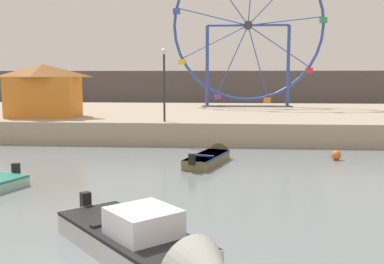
{
  "coord_description": "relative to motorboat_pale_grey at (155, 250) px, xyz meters",
  "views": [
    {
      "loc": [
        1.95,
        -7.92,
        3.85
      ],
      "look_at": [
        0.53,
        10.4,
        1.53
      ],
      "focal_mm": 41.98,
      "sensor_mm": 36.0,
      "label": 1
    }
  ],
  "objects": [
    {
      "name": "carnival_booth_orange_canopy",
      "position": [
        -10.0,
        18.66,
        2.63
      ],
      "size": [
        4.63,
        2.93,
        3.29
      ],
      "rotation": [
        0.0,
        0.0,
        0.03
      ],
      "color": "orange",
      "rests_on": "quay_promenade"
    },
    {
      "name": "ferris_wheel_blue_frame",
      "position": [
        3.08,
        29.14,
        7.36
      ],
      "size": [
        12.48,
        1.2,
        12.83
      ],
      "color": "#334CA8",
      "rests_on": "quay_promenade"
    },
    {
      "name": "distant_town_skyline",
      "position": [
        -0.54,
        44.85,
        1.85
      ],
      "size": [
        140.0,
        3.0,
        4.4
      ],
      "primitive_type": "cube",
      "color": "#564C47",
      "rests_on": "ground_plane"
    },
    {
      "name": "promenade_lamp_near",
      "position": [
        -2.1,
        16.45,
        3.56
      ],
      "size": [
        0.32,
        0.32,
        4.05
      ],
      "color": "#2D2D33",
      "rests_on": "quay_promenade"
    },
    {
      "name": "motorboat_pale_grey",
      "position": [
        0.0,
        0.0,
        0.0
      ],
      "size": [
        4.84,
        5.1,
        1.58
      ],
      "rotation": [
        0.0,
        0.0,
        5.45
      ],
      "color": "silver",
      "rests_on": "ground_plane"
    },
    {
      "name": "quay_promenade",
      "position": [
        -0.54,
        24.7,
        0.28
      ],
      "size": [
        110.0,
        18.46,
        1.27
      ],
      "primitive_type": "cube",
      "color": "tan",
      "rests_on": "ground_plane"
    },
    {
      "name": "mooring_buoy_orange",
      "position": [
        6.43,
        12.14,
        -0.13
      ],
      "size": [
        0.44,
        0.44,
        0.44
      ],
      "primitive_type": "sphere",
      "color": "orange",
      "rests_on": "ground_plane"
    },
    {
      "name": "motorboat_olive_wood",
      "position": [
        0.77,
        11.29,
        -0.12
      ],
      "size": [
        2.23,
        4.4,
        1.04
      ],
      "rotation": [
        0.0,
        0.0,
        1.27
      ],
      "color": "olive",
      "rests_on": "ground_plane"
    }
  ]
}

